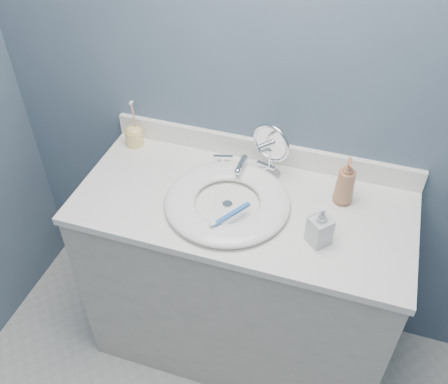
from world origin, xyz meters
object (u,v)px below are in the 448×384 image
at_px(soap_bottle_clear, 320,225).
at_px(soap_bottle_amber, 346,181).
at_px(makeup_mirror, 271,149).
at_px(toothbrush_holder, 134,135).

bearing_deg(soap_bottle_clear, soap_bottle_amber, 120.18).
bearing_deg(makeup_mirror, soap_bottle_amber, 8.59).
xyz_separation_m(soap_bottle_amber, soap_bottle_clear, (-0.05, -0.22, -0.02)).
bearing_deg(makeup_mirror, soap_bottle_clear, -29.52).
bearing_deg(toothbrush_holder, soap_bottle_clear, -20.46).
xyz_separation_m(soap_bottle_amber, toothbrush_holder, (-0.86, 0.08, -0.05)).
bearing_deg(makeup_mirror, toothbrush_holder, -162.06).
distance_m(soap_bottle_clear, toothbrush_holder, 0.87).
distance_m(makeup_mirror, soap_bottle_amber, 0.29).
xyz_separation_m(soap_bottle_clear, toothbrush_holder, (-0.81, 0.30, -0.03)).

